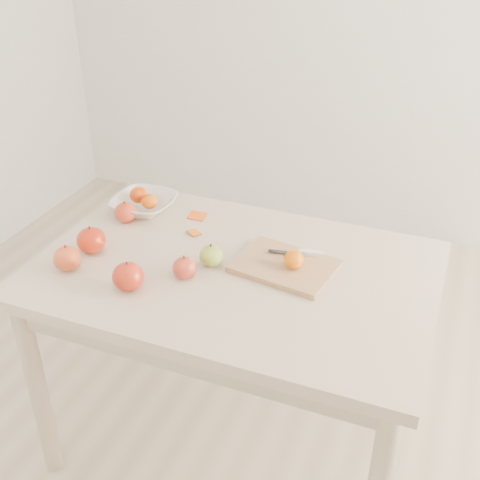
% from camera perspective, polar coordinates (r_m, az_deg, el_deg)
% --- Properties ---
extents(ground, '(3.50, 3.50, 0.00)m').
position_cam_1_polar(ground, '(2.32, -0.48, -18.32)').
color(ground, '#C6B293').
rests_on(ground, ground).
extents(table, '(1.20, 0.80, 0.75)m').
position_cam_1_polar(table, '(1.88, -0.57, -5.16)').
color(table, beige).
rests_on(table, ground).
extents(cutting_board, '(0.32, 0.26, 0.02)m').
position_cam_1_polar(cutting_board, '(1.82, 4.26, -2.46)').
color(cutting_board, tan).
rests_on(cutting_board, table).
extents(board_tangerine, '(0.06, 0.06, 0.05)m').
position_cam_1_polar(board_tangerine, '(1.78, 5.12, -1.84)').
color(board_tangerine, '#DA5D07').
rests_on(board_tangerine, cutting_board).
extents(fruit_bowl, '(0.22, 0.22, 0.05)m').
position_cam_1_polar(fruit_bowl, '(2.15, -9.05, 3.37)').
color(fruit_bowl, white).
rests_on(fruit_bowl, table).
extents(bowl_tangerine_near, '(0.07, 0.07, 0.06)m').
position_cam_1_polar(bowl_tangerine_near, '(2.16, -9.56, 4.24)').
color(bowl_tangerine_near, '#CE3E07').
rests_on(bowl_tangerine_near, fruit_bowl).
extents(bowl_tangerine_far, '(0.06, 0.06, 0.05)m').
position_cam_1_polar(bowl_tangerine_far, '(2.12, -8.60, 3.64)').
color(bowl_tangerine_far, '#E86308').
rests_on(bowl_tangerine_far, fruit_bowl).
extents(orange_peel_a, '(0.06, 0.05, 0.01)m').
position_cam_1_polar(orange_peel_a, '(2.10, -4.10, 2.19)').
color(orange_peel_a, '#E75510').
rests_on(orange_peel_a, table).
extents(orange_peel_b, '(0.06, 0.05, 0.01)m').
position_cam_1_polar(orange_peel_b, '(2.00, -4.38, 0.65)').
color(orange_peel_b, '#CB590E').
rests_on(orange_peel_b, table).
extents(paring_knife, '(0.17, 0.06, 0.01)m').
position_cam_1_polar(paring_knife, '(1.86, 6.32, -1.22)').
color(paring_knife, white).
rests_on(paring_knife, cutting_board).
extents(apple_green, '(0.07, 0.07, 0.07)m').
position_cam_1_polar(apple_green, '(1.82, -2.76, -1.49)').
color(apple_green, olive).
rests_on(apple_green, table).
extents(apple_red_b, '(0.09, 0.09, 0.08)m').
position_cam_1_polar(apple_red_b, '(1.94, -13.93, -0.01)').
color(apple_red_b, maroon).
rests_on(apple_red_b, table).
extents(apple_red_a, '(0.08, 0.08, 0.07)m').
position_cam_1_polar(apple_red_a, '(2.09, -10.81, 2.58)').
color(apple_red_a, '#9F1611').
rests_on(apple_red_a, table).
extents(apple_red_c, '(0.09, 0.09, 0.08)m').
position_cam_1_polar(apple_red_c, '(1.74, -10.56, -3.42)').
color(apple_red_c, maroon).
rests_on(apple_red_c, table).
extents(apple_red_e, '(0.07, 0.07, 0.06)m').
position_cam_1_polar(apple_red_e, '(1.77, -5.28, -2.62)').
color(apple_red_e, '#A51624').
rests_on(apple_red_e, table).
extents(apple_red_d, '(0.08, 0.08, 0.08)m').
position_cam_1_polar(apple_red_d, '(1.87, -16.08, -1.69)').
color(apple_red_d, '#981809').
rests_on(apple_red_d, table).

